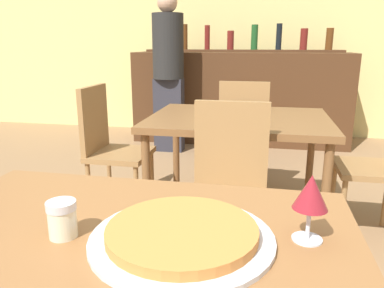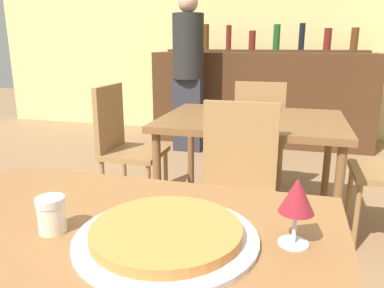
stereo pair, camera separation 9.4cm
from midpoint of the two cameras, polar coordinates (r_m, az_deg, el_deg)
wall_back at (r=5.15m, az=7.48°, el=17.17°), size 8.00×0.05×2.80m
dining_table_near at (r=0.93m, az=-14.86°, el=-19.59°), size 1.12×0.87×0.76m
dining_table_far at (r=2.42m, az=6.00°, el=2.34°), size 1.13×0.87×0.75m
bar_counter at (r=4.69m, az=6.70°, el=6.98°), size 2.60×0.56×1.10m
bar_back_shelf at (r=4.78m, az=7.21°, el=14.70°), size 2.39×0.24×0.34m
chair_far_side_front at (r=1.88m, az=4.15°, el=-5.80°), size 0.40×0.40×0.92m
chair_far_side_back at (r=3.04m, az=7.00°, el=2.22°), size 0.40×0.40×0.92m
chair_far_side_left at (r=2.68m, az=-13.55°, el=0.20°), size 0.40×0.40×0.92m
pizza_tray at (r=0.88m, az=-4.66°, el=-13.61°), size 0.43×0.43×0.04m
cheese_shaker at (r=0.95m, az=-21.90°, el=-10.58°), size 0.07×0.07×0.09m
person_standing at (r=4.21m, az=-4.27°, el=11.44°), size 0.34×0.34×1.73m
wine_glass at (r=0.87m, az=14.74°, el=-7.45°), size 0.08×0.08×0.16m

